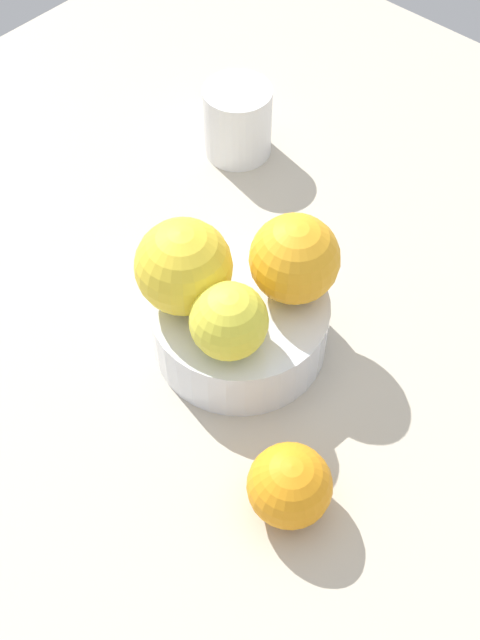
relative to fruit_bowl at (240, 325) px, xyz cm
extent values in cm
cube|color=#BCB29E|center=(0.00, 0.00, -3.72)|extent=(110.00, 110.00, 2.00)
cylinder|color=silver|center=(0.00, 0.00, -2.32)|extent=(9.71, 9.71, 0.80)
cylinder|color=silver|center=(0.00, 0.00, 0.13)|extent=(15.67, 15.67, 5.69)
sphere|color=#F9A823|center=(2.19, 4.37, 6.83)|extent=(7.73, 7.73, 7.73)
sphere|color=yellow|center=(-3.92, -2.59, 7.07)|extent=(8.21, 8.21, 8.21)
sphere|color=yellow|center=(2.17, -3.72, 6.19)|extent=(6.44, 6.44, 6.44)
sphere|color=orange|center=(13.38, -9.13, 0.61)|extent=(6.65, 6.65, 6.65)
cylinder|color=white|center=(-17.88, 19.36, 1.28)|extent=(7.40, 7.40, 8.01)
camera|label=1|loc=(27.89, -30.82, 56.30)|focal=44.20mm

